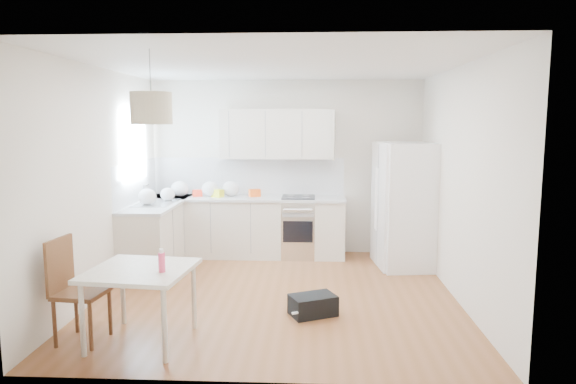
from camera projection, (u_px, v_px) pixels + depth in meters
The scene contains 29 objects.
floor at pixel (277, 295), 6.16m from camera, with size 4.20×4.20×0.00m, color brown.
ceiling at pixel (277, 65), 5.80m from camera, with size 4.20×4.20×0.00m, color white.
wall_back at pixel (286, 167), 8.06m from camera, with size 4.20×4.20×0.00m, color silver.
wall_left at pixel (101, 182), 6.08m from camera, with size 4.20×4.20×0.00m, color silver.
wall_right at pixel (460, 184), 5.88m from camera, with size 4.20×4.20×0.00m, color silver.
window_glassblock at pixel (134, 144), 7.17m from camera, with size 0.02×1.00×1.00m, color #BFE0F9.
cabinets_back at pixel (247, 228), 7.91m from camera, with size 3.00×0.60×0.88m, color beige.
cabinets_left at pixel (158, 235), 7.38m from camera, with size 0.60×1.80×0.88m, color beige.
counter_back at pixel (246, 198), 7.85m from camera, with size 3.02×0.64×0.04m, color #B6B9BC.
counter_left at pixel (157, 204), 7.32m from camera, with size 0.64×1.82×0.04m, color #B6B9BC.
backsplash_back at pixel (248, 176), 8.10m from camera, with size 3.00×0.01×0.58m, color white.
backsplash_left at pixel (136, 182), 7.29m from camera, with size 0.01×1.80×0.58m, color white.
upper_cabinets at pixel (276, 134), 7.84m from camera, with size 1.70×0.32×0.75m, color beige.
range_oven at pixel (298, 228), 7.88m from camera, with size 0.50×0.61×0.88m, color silver, non-canonical shape.
sink at pixel (156, 203), 7.27m from camera, with size 0.50×0.80×0.16m, color silver, non-canonical shape.
refrigerator at pixel (406, 205), 7.27m from camera, with size 0.85×0.89×1.77m, color white, non-canonical shape.
dining_table at pixel (141, 276), 4.77m from camera, with size 0.99×0.99×0.71m.
dining_chair at pixel (82, 290), 4.79m from camera, with size 0.42×0.42×0.99m, color #472C15, non-canonical shape.
drink_bottle at pixel (162, 260), 4.63m from camera, with size 0.06×0.06×0.21m, color #F2436E.
gym_bag at pixel (313, 305), 5.50m from camera, with size 0.47×0.31×0.22m, color black.
pendant_lamp at pixel (151, 108), 4.58m from camera, with size 0.37×0.37×0.29m, color beige.
grocery_bag_a at pixel (180, 189), 7.88m from camera, with size 0.27×0.23×0.24m, color white.
grocery_bag_b at pixel (210, 189), 7.87m from camera, with size 0.26×0.22×0.23m, color white.
grocery_bag_c at pixel (231, 189), 7.91m from camera, with size 0.26×0.22×0.24m, color white.
grocery_bag_d at pixel (168, 194), 7.47m from camera, with size 0.21×0.18×0.19m, color white.
grocery_bag_e at pixel (147, 197), 7.10m from camera, with size 0.25×0.21×0.23m, color white.
snack_orange at pixel (255, 193), 7.88m from camera, with size 0.17×0.10×0.12m, color #FD5B16.
snack_yellow at pixel (217, 193), 7.82m from camera, with size 0.18×0.11×0.12m, color yellow.
snack_red at pixel (197, 193), 7.90m from camera, with size 0.15×0.09×0.10m, color red.
Camera 1 is at (0.42, -5.93, 2.06)m, focal length 32.00 mm.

